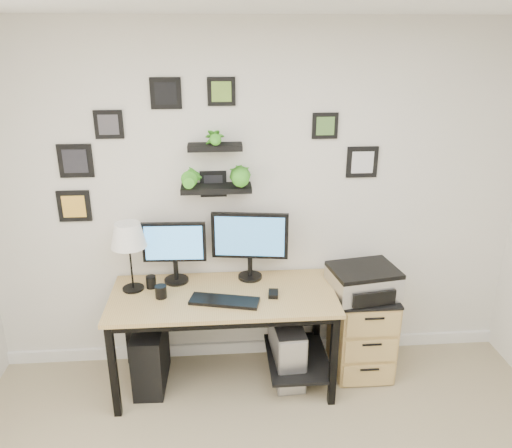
{
  "coord_description": "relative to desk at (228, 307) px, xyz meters",
  "views": [
    {
      "loc": [
        -0.29,
        -1.51,
        2.48
      ],
      "look_at": [
        -0.02,
        1.83,
        1.2
      ],
      "focal_mm": 35.0,
      "sensor_mm": 36.0,
      "label": 1
    }
  ],
  "objects": [
    {
      "name": "keyboard",
      "position": [
        -0.03,
        -0.15,
        0.14
      ],
      "size": [
        0.5,
        0.26,
        0.02
      ],
      "primitive_type": "cube",
      "rotation": [
        0.0,
        0.0,
        -0.24
      ],
      "color": "black",
      "rests_on": "desk"
    },
    {
      "name": "pen_cup",
      "position": [
        -0.55,
        0.1,
        0.17
      ],
      "size": [
        0.07,
        0.07,
        0.09
      ],
      "primitive_type": "cylinder",
      "color": "black",
      "rests_on": "desk"
    },
    {
      "name": "room",
      "position": [
        0.24,
        0.32,
        -0.58
      ],
      "size": [
        4.0,
        4.0,
        4.0
      ],
      "color": "tan",
      "rests_on": "ground"
    },
    {
      "name": "mouse",
      "position": [
        0.32,
        -0.09,
        0.14
      ],
      "size": [
        0.08,
        0.11,
        0.03
      ],
      "primitive_type": "cube",
      "rotation": [
        0.0,
        0.0,
        -0.14
      ],
      "color": "black",
      "rests_on": "desk"
    },
    {
      "name": "wall_decor",
      "position": [
        -0.1,
        0.26,
        1.04
      ],
      "size": [
        2.33,
        0.18,
        1.01
      ],
      "color": "black",
      "rests_on": "ground"
    },
    {
      "name": "file_cabinet",
      "position": [
        1.02,
        0.06,
        -0.29
      ],
      "size": [
        0.43,
        0.53,
        0.67
      ],
      "color": "tan",
      "rests_on": "ground"
    },
    {
      "name": "pc_tower_black",
      "position": [
        -0.59,
        0.0,
        -0.38
      ],
      "size": [
        0.23,
        0.49,
        0.48
      ],
      "primitive_type": "cube",
      "rotation": [
        0.0,
        0.0,
        -0.03
      ],
      "color": "black",
      "rests_on": "ground"
    },
    {
      "name": "pc_tower_grey",
      "position": [
        0.43,
        -0.01,
        -0.39
      ],
      "size": [
        0.24,
        0.49,
        0.47
      ],
      "color": "gray",
      "rests_on": "ground"
    },
    {
      "name": "desk",
      "position": [
        0.0,
        0.0,
        0.0
      ],
      "size": [
        1.6,
        0.7,
        0.75
      ],
      "color": "tan",
      "rests_on": "ground"
    },
    {
      "name": "monitor_left",
      "position": [
        -0.38,
        0.18,
        0.4
      ],
      "size": [
        0.46,
        0.19,
        0.47
      ],
      "color": "black",
      "rests_on": "desk"
    },
    {
      "name": "monitor_right",
      "position": [
        0.17,
        0.2,
        0.43
      ],
      "size": [
        0.56,
        0.2,
        0.52
      ],
      "color": "black",
      "rests_on": "desk"
    },
    {
      "name": "table_lamp",
      "position": [
        -0.68,
        0.09,
        0.53
      ],
      "size": [
        0.25,
        0.25,
        0.51
      ],
      "color": "black",
      "rests_on": "desk"
    },
    {
      "name": "mug",
      "position": [
        -0.47,
        -0.05,
        0.17
      ],
      "size": [
        0.08,
        0.08,
        0.09
      ],
      "primitive_type": "cylinder",
      "color": "black",
      "rests_on": "desk"
    },
    {
      "name": "printer",
      "position": [
        0.99,
        0.02,
        0.15
      ],
      "size": [
        0.52,
        0.44,
        0.21
      ],
      "color": "silver",
      "rests_on": "file_cabinet"
    }
  ]
}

